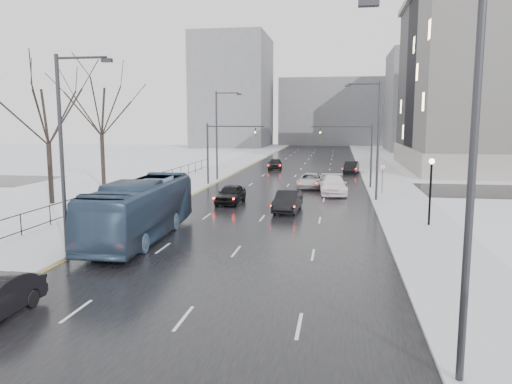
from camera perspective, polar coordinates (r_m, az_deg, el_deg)
The scene contains 26 objects.
road at distance 63.41m, azimuth 4.68°, elevation 2.02°, with size 16.00×150.00×0.04m, color black.
cross_road at distance 51.54m, azimuth 3.57°, elevation 0.61°, with size 130.00×10.00×0.04m, color black.
sidewalk_left at distance 65.10m, azimuth -4.58°, elevation 2.24°, with size 5.00×150.00×0.16m, color silver.
sidewalk_right at distance 63.41m, azimuth 14.18°, elevation 1.86°, with size 5.00×150.00×0.16m, color silver.
park_strip at distance 68.02m, azimuth -12.37°, elevation 2.31°, with size 14.00×150.00×0.12m, color white.
tree_park_d at distance 43.94m, azimuth -22.26°, elevation -1.35°, with size 8.75×8.75×12.50m, color black, non-canonical shape.
tree_park_e at distance 52.78m, azimuth -16.97°, elevation 0.42°, with size 9.45×9.45×13.50m, color black, non-canonical shape.
iron_fence at distance 37.98m, azimuth -19.31°, elevation -1.23°, with size 0.06×70.00×1.30m.
streetlight_r_near at distance 13.23m, azimuth 22.49°, elevation 2.29°, with size 2.95×0.25×10.00m.
streetlight_r_mid at distance 42.95m, azimuth 13.49°, elevation 6.37°, with size 2.95×0.25×10.00m.
streetlight_l_near at distance 26.46m, azimuth -20.95°, elevation 5.04°, with size 2.95×0.25×10.00m.
streetlight_l_far at distance 56.44m, azimuth -4.30°, elevation 6.96°, with size 2.95×0.25×10.00m.
lamppost_r_mid at distance 33.57m, azimuth 19.35°, elevation 1.09°, with size 0.36×0.36×4.28m.
mast_signal_right at distance 50.94m, azimuth 11.86°, elevation 4.98°, with size 6.10×0.33×6.50m.
mast_signal_left at distance 52.41m, azimuth -4.42°, elevation 5.21°, with size 6.10×0.33×6.50m.
no_uturn_sign at distance 47.22m, azimuth 14.27°, elevation 2.46°, with size 0.60×0.06×2.70m.
bldg_far_right at distance 120.09m, azimuth 20.67°, elevation 9.69°, with size 24.00×20.00×22.00m, color slate.
bldg_far_left at distance 130.88m, azimuth -2.64°, elevation 11.36°, with size 18.00×22.00×28.00m, color slate.
bldg_far_center at distance 142.85m, azimuth 9.05°, elevation 8.99°, with size 30.00×18.00×18.00m, color slate.
bus at distance 29.50m, azimuth -13.02°, elevation -1.93°, with size 2.87×12.26×3.42m, color #344A65.
sedan_center_near at distance 40.98m, azimuth -2.91°, elevation -0.23°, with size 1.85×4.60×1.57m, color black.
sedan_right_near at distance 37.43m, azimuth 3.64°, elevation -1.05°, with size 1.65×4.74×1.56m, color black.
sedan_right_cross at distance 50.77m, azimuth 6.25°, elevation 1.31°, with size 2.42×5.25×1.46m, color silver.
sedan_right_far at distance 46.67m, azimuth 8.82°, elevation 0.80°, with size 2.36×5.81×1.69m, color white.
sedan_center_far at distance 69.34m, azimuth 2.19°, elevation 3.24°, with size 1.84×4.56×1.55m, color black.
sedan_right_distant at distance 65.47m, azimuth 10.83°, elevation 2.79°, with size 1.60×4.60×1.52m, color black.
Camera 1 is at (5.16, -2.83, 6.84)m, focal length 35.00 mm.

